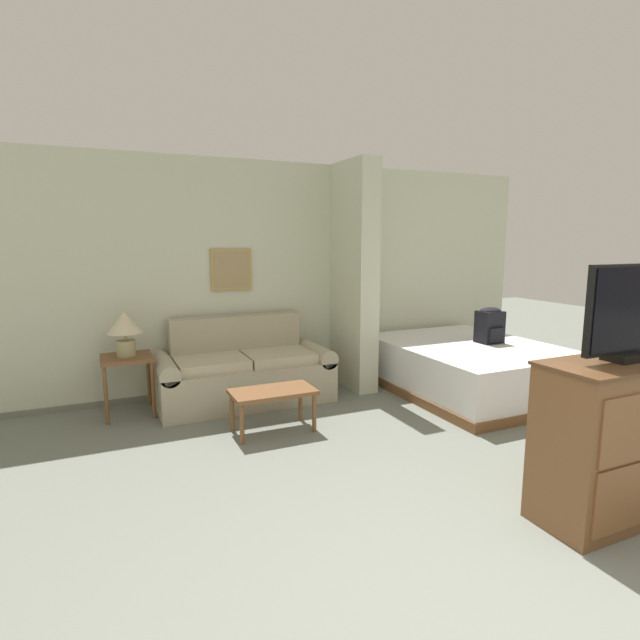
{
  "coord_description": "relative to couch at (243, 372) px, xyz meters",
  "views": [
    {
      "loc": [
        -1.58,
        -1.25,
        1.72
      ],
      "look_at": [
        0.14,
        2.55,
        1.05
      ],
      "focal_mm": 28.0,
      "sensor_mm": 36.0,
      "label": 1
    }
  ],
  "objects": [
    {
      "name": "wall_back",
      "position": [
        0.19,
        0.48,
        0.98
      ],
      "size": [
        7.65,
        0.16,
        2.6
      ],
      "color": "beige",
      "rests_on": "ground_plane"
    },
    {
      "name": "wall_partition_pillar",
      "position": [
        1.35,
        0.03,
        0.98
      ],
      "size": [
        0.24,
        0.78,
        2.6
      ],
      "color": "beige",
      "rests_on": "ground_plane"
    },
    {
      "name": "couch",
      "position": [
        0.0,
        0.0,
        0.0
      ],
      "size": [
        1.83,
        0.84,
        0.89
      ],
      "color": "tan",
      "rests_on": "ground_plane"
    },
    {
      "name": "coffee_table",
      "position": [
        0.0,
        -0.97,
        0.02
      ],
      "size": [
        0.75,
        0.41,
        0.39
      ],
      "color": "brown",
      "rests_on": "ground_plane"
    },
    {
      "name": "side_table",
      "position": [
        -1.16,
        0.04,
        0.18
      ],
      "size": [
        0.48,
        0.48,
        0.6
      ],
      "color": "brown",
      "rests_on": "ground_plane"
    },
    {
      "name": "table_lamp",
      "position": [
        -1.16,
        0.04,
        0.57
      ],
      "size": [
        0.33,
        0.33,
        0.44
      ],
      "color": "tan",
      "rests_on": "side_table"
    },
    {
      "name": "tv_dresser",
      "position": [
        1.49,
        -3.17,
        0.18
      ],
      "size": [
        1.07,
        0.47,
        1.0
      ],
      "color": "brown",
      "rests_on": "ground_plane"
    },
    {
      "name": "tv",
      "position": [
        1.49,
        -3.17,
        0.97
      ],
      "size": [
        0.72,
        0.16,
        0.58
      ],
      "color": "black",
      "rests_on": "tv_dresser"
    },
    {
      "name": "bed",
      "position": [
        2.45,
        -0.7,
        -0.04
      ],
      "size": [
        1.7,
        2.16,
        0.55
      ],
      "color": "brown",
      "rests_on": "ground_plane"
    },
    {
      "name": "backpack",
      "position": [
        2.7,
        -0.76,
        0.44
      ],
      "size": [
        0.27,
        0.25,
        0.41
      ],
      "color": "black",
      "rests_on": "bed"
    }
  ]
}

